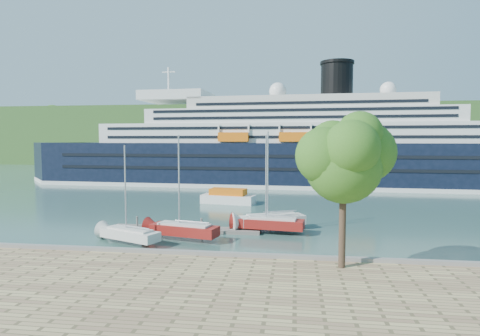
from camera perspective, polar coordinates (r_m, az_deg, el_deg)
ground at (r=34.70m, az=-13.38°, el=-13.12°), size 400.00×400.00×0.00m
far_hillside at (r=176.29m, az=4.00°, el=4.59°), size 400.00×50.00×24.00m
quay_coping at (r=34.20m, az=-13.54°, el=-11.38°), size 220.00×0.50×0.30m
cruise_ship at (r=90.12m, az=5.37°, el=6.14°), size 121.31×22.92×27.09m
promenade_tree at (r=29.40m, az=14.45°, el=-2.26°), size 7.26×7.26×12.02m
floating_pontoon at (r=45.71m, az=-7.79°, el=-8.63°), size 16.86×2.09×0.37m
sailboat_white_near at (r=40.43m, az=-15.49°, el=-4.03°), size 7.35×4.61×9.22m
sailboat_red at (r=40.82m, az=-7.99°, el=-3.18°), size 8.16×3.93×10.16m
sailboat_white_far at (r=45.32m, az=4.64°, el=-2.16°), size 8.44×5.35×10.60m
tender_launch at (r=64.38m, az=-1.71°, el=-4.00°), size 9.02×4.39×2.39m
sailboat_extra at (r=43.58m, az=4.43°, el=-2.66°), size 8.13×3.22×10.22m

